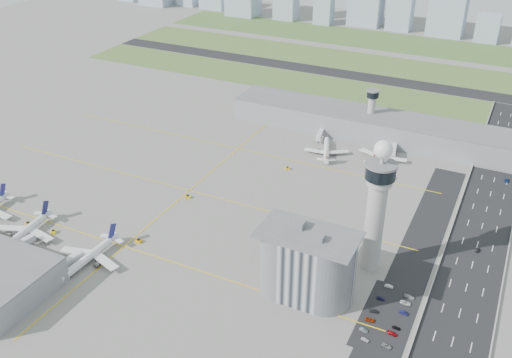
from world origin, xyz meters
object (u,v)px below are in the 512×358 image
at_px(jet_bridge_far_1, 394,147).
at_px(car_lot_10, 405,303).
at_px(tug_5, 391,178).
at_px(car_lot_5, 389,286).
at_px(airplane_near_b, 23,228).
at_px(car_lot_11, 409,297).
at_px(car_lot_3, 374,311).
at_px(car_lot_9, 404,313).
at_px(car_lot_2, 370,320).
at_px(airplane_far_a, 327,147).
at_px(car_hw_4, 495,139).
at_px(car_lot_0, 365,339).
at_px(car_hw_2, 507,181).
at_px(car_hw_1, 478,250).
at_px(car_lot_8, 396,328).
at_px(secondary_tower, 371,108).
at_px(car_lot_4, 381,298).
at_px(tug_2, 139,241).
at_px(jet_bridge_near_1, 9,253).
at_px(car_lot_1, 364,330).
at_px(jet_bridge_far_0, 322,132).
at_px(car_lot_6, 387,346).
at_px(tug_0, 28,224).
at_px(admin_building, 307,264).
at_px(tug_4, 287,168).
at_px(airplane_far_b, 384,151).
at_px(car_lot_7, 392,333).
at_px(tug_3, 188,196).
at_px(jet_bridge_near_2, 57,270).
at_px(control_tower, 377,202).

xyz_separation_m(jet_bridge_far_1, car_lot_10, (41.25, -142.47, -2.21)).
xyz_separation_m(tug_5, car_lot_5, (24.02, -97.08, -0.36)).
distance_m(airplane_near_b, car_lot_11, 187.31).
bearing_deg(car_lot_3, car_lot_9, -77.45).
height_order(jet_bridge_far_1, car_lot_11, jet_bridge_far_1).
height_order(car_lot_2, car_lot_10, car_lot_10).
bearing_deg(jet_bridge_far_1, airplane_far_a, -68.74).
bearing_deg(car_hw_4, car_lot_0, -103.48).
bearing_deg(car_hw_2, car_hw_1, -94.98).
bearing_deg(car_lot_11, car_lot_2, 158.33).
bearing_deg(car_lot_8, airplane_near_b, 100.30).
bearing_deg(secondary_tower, tug_5, -61.63).
xyz_separation_m(secondary_tower, car_lot_4, (53.07, -162.24, -18.20)).
bearing_deg(car_lot_5, secondary_tower, 16.19).
bearing_deg(tug_2, car_lot_2, 86.38).
height_order(tug_2, car_lot_4, tug_2).
height_order(jet_bridge_near_1, car_lot_1, jet_bridge_near_1).
distance_m(jet_bridge_far_0, car_hw_1, 144.90).
bearing_deg(car_lot_6, jet_bridge_far_1, 22.89).
bearing_deg(tug_0, jet_bridge_far_0, -7.51).
bearing_deg(admin_building, car_lot_10, 15.61).
bearing_deg(tug_5, car_lot_8, -169.60).
distance_m(tug_4, car_hw_4, 147.90).
xyz_separation_m(jet_bridge_near_1, car_lot_5, (167.10, 58.22, -2.24)).
bearing_deg(tug_0, jet_bridge_far_1, -18.61).
distance_m(car_lot_8, car_hw_1, 72.51).
xyz_separation_m(airplane_far_b, car_lot_4, (34.57, -130.45, -4.55)).
distance_m(airplane_near_b, car_lot_5, 178.48).
bearing_deg(car_lot_7, car_lot_9, 2.70).
xyz_separation_m(admin_building, car_hw_4, (56.88, 200.25, -14.65)).
relative_size(secondary_tower, car_lot_1, 9.18).
height_order(tug_3, car_lot_2, tug_3).
xyz_separation_m(admin_building, jet_bridge_near_2, (-104.99, -39.00, -12.45)).
bearing_deg(jet_bridge_far_0, secondary_tower, 112.74).
xyz_separation_m(airplane_near_b, tug_5, (149.17, 139.90, -4.53)).
distance_m(car_lot_3, car_lot_8, 12.16).
bearing_deg(jet_bridge_near_2, car_lot_3, -63.62).
distance_m(admin_building, jet_bridge_near_2, 112.69).
relative_size(control_tower, car_lot_3, 15.80).
distance_m(jet_bridge_far_0, jet_bridge_far_1, 50.00).
xyz_separation_m(airplane_far_b, car_lot_3, (34.09, -139.36, -4.57)).
xyz_separation_m(airplane_far_a, car_hw_2, (107.67, 12.28, -4.14)).
bearing_deg(tug_3, car_lot_8, 40.93).
relative_size(jet_bridge_far_0, tug_4, 4.83).
distance_m(car_lot_1, car_hw_1, 83.17).
bearing_deg(tug_4, car_hw_2, -101.24).
relative_size(car_lot_1, car_hw_1, 1.00).
xyz_separation_m(tug_5, car_lot_8, (33.32, -121.03, -0.39)).
relative_size(airplane_far_b, car_hw_2, 8.24).
bearing_deg(car_hw_2, airplane_near_b, -142.34).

